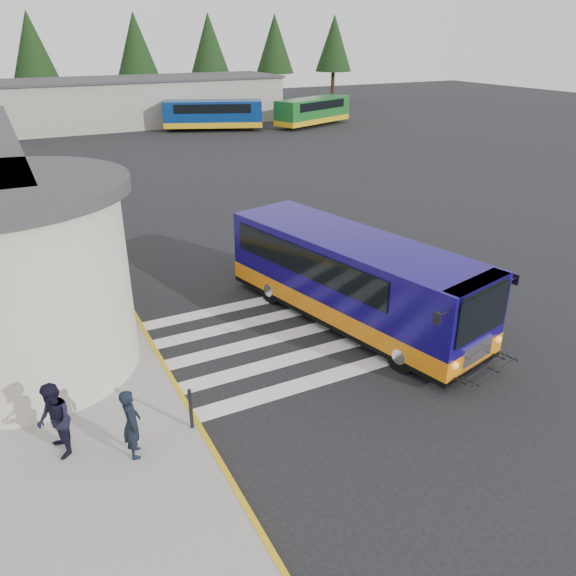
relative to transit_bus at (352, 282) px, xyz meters
name	(u,v)px	position (x,y,z in m)	size (l,w,h in m)	color
ground	(286,321)	(-1.78, 0.81, -1.25)	(140.00, 140.00, 0.00)	black
curb_strip	(123,295)	(-5.83, 4.81, -1.17)	(0.12, 34.00, 0.16)	gold
crosswalk	(283,336)	(-2.28, 0.01, -1.24)	(8.00, 5.35, 0.01)	silver
depot_building	(140,101)	(4.22, 42.81, 0.86)	(26.40, 8.40, 4.20)	gray
tree_line	(119,45)	(4.50, 50.81, 5.52)	(58.40, 4.40, 10.00)	black
transit_bus	(352,282)	(0.00, 0.00, 0.00)	(4.75, 9.53, 2.61)	#11075B
pedestrian_a	(132,423)	(-7.28, -3.19, -0.33)	(0.56, 0.37, 1.53)	black
pedestrian_b	(55,421)	(-8.63, -2.50, -0.28)	(0.80, 0.62, 1.64)	black
bollard	(191,409)	(-5.98, -2.91, -0.61)	(0.08, 0.08, 0.98)	black
far_bus_a	(213,114)	(8.99, 36.16, 0.18)	(8.82, 5.43, 2.21)	navy
far_bus_b	(313,110)	(18.16, 34.50, 0.14)	(8.57, 5.22, 2.14)	#17571F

